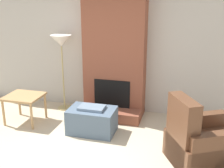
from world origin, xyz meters
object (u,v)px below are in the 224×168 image
side_table (24,99)px  floor_lamp_left (61,44)px  ottoman (92,120)px  armchair (202,144)px

side_table → floor_lamp_left: 1.32m
side_table → floor_lamp_left: size_ratio=0.42×
ottoman → armchair: (1.85, -0.50, 0.07)m
armchair → side_table: size_ratio=1.90×
floor_lamp_left → armchair: bearing=-26.4°
armchair → side_table: armchair is taller
ottoman → floor_lamp_left: 1.74m
ottoman → armchair: bearing=-15.1°
armchair → floor_lamp_left: 3.30m
ottoman → side_table: (-1.38, 0.07, 0.24)m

